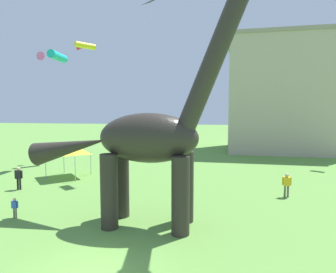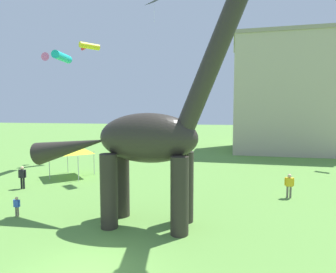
{
  "view_description": "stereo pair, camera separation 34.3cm",
  "coord_description": "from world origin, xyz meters",
  "px_view_note": "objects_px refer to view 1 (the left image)",
  "views": [
    {
      "loc": [
        4.46,
        -8.5,
        5.66
      ],
      "look_at": [
        1.53,
        5.75,
        4.4
      ],
      "focal_mm": 30.05,
      "sensor_mm": 36.0,
      "label": 1
    },
    {
      "loc": [
        4.8,
        -8.42,
        5.66
      ],
      "look_at": [
        1.53,
        5.75,
        4.4
      ],
      "focal_mm": 30.05,
      "sensor_mm": 36.0,
      "label": 2
    }
  ],
  "objects_px": {
    "dinosaur_sculpture": "(147,138)",
    "person_photographer": "(15,206)",
    "person_watching_child": "(19,176)",
    "kite_mid_right": "(84,46)",
    "kite_trailing": "(54,56)",
    "kite_high_left": "(151,1)",
    "person_far_spectator": "(287,183)",
    "festival_canopy_tent": "(69,148)"
  },
  "relations": [
    {
      "from": "dinosaur_sculpture",
      "to": "kite_high_left",
      "type": "distance_m",
      "value": 15.69
    },
    {
      "from": "person_far_spectator",
      "to": "dinosaur_sculpture",
      "type": "bearing_deg",
      "value": 98.59
    },
    {
      "from": "person_watching_child",
      "to": "festival_canopy_tent",
      "type": "height_order",
      "value": "festival_canopy_tent"
    },
    {
      "from": "kite_high_left",
      "to": "person_photographer",
      "type": "bearing_deg",
      "value": -111.25
    },
    {
      "from": "dinosaur_sculpture",
      "to": "person_far_spectator",
      "type": "xyz_separation_m",
      "value": [
        7.85,
        6.28,
        -3.43
      ]
    },
    {
      "from": "dinosaur_sculpture",
      "to": "person_photographer",
      "type": "relative_size",
      "value": 11.18
    },
    {
      "from": "festival_canopy_tent",
      "to": "kite_high_left",
      "type": "bearing_deg",
      "value": 19.44
    },
    {
      "from": "person_watching_child",
      "to": "kite_trailing",
      "type": "relative_size",
      "value": 0.57
    },
    {
      "from": "person_watching_child",
      "to": "festival_canopy_tent",
      "type": "bearing_deg",
      "value": -94.76
    },
    {
      "from": "person_photographer",
      "to": "person_far_spectator",
      "type": "distance_m",
      "value": 16.56
    },
    {
      "from": "person_far_spectator",
      "to": "person_watching_child",
      "type": "relative_size",
      "value": 0.95
    },
    {
      "from": "person_watching_child",
      "to": "kite_trailing",
      "type": "bearing_deg",
      "value": -61.98
    },
    {
      "from": "person_watching_child",
      "to": "festival_canopy_tent",
      "type": "xyz_separation_m",
      "value": [
        1.44,
        4.38,
        1.53
      ]
    },
    {
      "from": "person_watching_child",
      "to": "kite_trailing",
      "type": "height_order",
      "value": "kite_trailing"
    },
    {
      "from": "kite_trailing",
      "to": "person_far_spectator",
      "type": "bearing_deg",
      "value": -16.36
    },
    {
      "from": "person_far_spectator",
      "to": "kite_trailing",
      "type": "xyz_separation_m",
      "value": [
        -20.93,
        6.14,
        10.24
      ]
    },
    {
      "from": "person_far_spectator",
      "to": "kite_mid_right",
      "type": "bearing_deg",
      "value": 32.28
    },
    {
      "from": "person_far_spectator",
      "to": "kite_high_left",
      "type": "height_order",
      "value": "kite_high_left"
    },
    {
      "from": "person_photographer",
      "to": "person_far_spectator",
      "type": "xyz_separation_m",
      "value": [
        15.06,
        6.87,
        0.31
      ]
    },
    {
      "from": "person_watching_child",
      "to": "kite_mid_right",
      "type": "xyz_separation_m",
      "value": [
        -1.15,
        12.48,
        12.14
      ]
    },
    {
      "from": "kite_mid_right",
      "to": "kite_high_left",
      "type": "xyz_separation_m",
      "value": [
        9.42,
        -5.7,
        2.06
      ]
    },
    {
      "from": "festival_canopy_tent",
      "to": "kite_trailing",
      "type": "xyz_separation_m",
      "value": [
        -3.56,
        3.79,
        8.67
      ]
    },
    {
      "from": "person_watching_child",
      "to": "kite_mid_right",
      "type": "height_order",
      "value": "kite_mid_right"
    },
    {
      "from": "festival_canopy_tent",
      "to": "kite_mid_right",
      "type": "distance_m",
      "value": 13.61
    },
    {
      "from": "festival_canopy_tent",
      "to": "person_far_spectator",
      "type": "bearing_deg",
      "value": -7.72
    },
    {
      "from": "person_photographer",
      "to": "kite_mid_right",
      "type": "bearing_deg",
      "value": -166.64
    },
    {
      "from": "person_far_spectator",
      "to": "kite_trailing",
      "type": "relative_size",
      "value": 0.54
    },
    {
      "from": "person_watching_child",
      "to": "kite_high_left",
      "type": "bearing_deg",
      "value": -127.14
    },
    {
      "from": "person_photographer",
      "to": "person_watching_child",
      "type": "distance_m",
      "value": 6.14
    },
    {
      "from": "dinosaur_sculpture",
      "to": "person_watching_child",
      "type": "bearing_deg",
      "value": 147.38
    },
    {
      "from": "person_watching_child",
      "to": "festival_canopy_tent",
      "type": "distance_m",
      "value": 4.86
    },
    {
      "from": "person_photographer",
      "to": "festival_canopy_tent",
      "type": "distance_m",
      "value": 9.69
    },
    {
      "from": "person_far_spectator",
      "to": "festival_canopy_tent",
      "type": "height_order",
      "value": "festival_canopy_tent"
    },
    {
      "from": "kite_trailing",
      "to": "person_photographer",
      "type": "bearing_deg",
      "value": -65.75
    },
    {
      "from": "person_far_spectator",
      "to": "kite_high_left",
      "type": "distance_m",
      "value": 18.35
    },
    {
      "from": "kite_mid_right",
      "to": "festival_canopy_tent",
      "type": "bearing_deg",
      "value": -72.23
    },
    {
      "from": "kite_high_left",
      "to": "festival_canopy_tent",
      "type": "bearing_deg",
      "value": -160.56
    },
    {
      "from": "dinosaur_sculpture",
      "to": "festival_canopy_tent",
      "type": "relative_size",
      "value": 3.86
    },
    {
      "from": "dinosaur_sculpture",
      "to": "person_photographer",
      "type": "xyz_separation_m",
      "value": [
        -7.21,
        -0.59,
        -3.74
      ]
    },
    {
      "from": "kite_high_left",
      "to": "person_far_spectator",
      "type": "bearing_deg",
      "value": -24.32
    },
    {
      "from": "person_photographer",
      "to": "person_watching_child",
      "type": "height_order",
      "value": "person_watching_child"
    },
    {
      "from": "kite_trailing",
      "to": "dinosaur_sculpture",
      "type": "bearing_deg",
      "value": -43.53
    }
  ]
}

